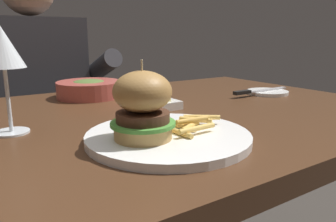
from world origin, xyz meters
TOP-DOWN VIEW (x-y plane):
  - dining_table at (0.00, 0.00)m, footprint 1.39×0.80m
  - main_plate at (-0.00, -0.20)m, footprint 0.28×0.28m
  - burger_sandwich at (-0.05, -0.20)m, footprint 0.11×0.11m
  - fries_pile at (0.04, -0.20)m, footprint 0.12×0.09m
  - wine_glass at (-0.22, 0.00)m, footprint 0.07×0.07m
  - bread_plate at (0.51, 0.02)m, footprint 0.12×0.12m
  - table_knife at (0.46, 0.02)m, footprint 0.22×0.02m
  - butter_dish at (0.13, 0.01)m, footprint 0.08×0.05m
  - soup_bowl at (0.03, 0.27)m, footprint 0.19×0.19m
  - diner_person at (-0.03, 0.68)m, footprint 0.51×0.36m

SIDE VIEW (x-z plane):
  - diner_person at x=-0.03m, z-range -0.02..1.15m
  - dining_table at x=0.00m, z-range 0.28..1.02m
  - bread_plate at x=0.51m, z-range 0.74..0.75m
  - main_plate at x=0.00m, z-range 0.74..0.75m
  - butter_dish at x=0.13m, z-range 0.73..0.77m
  - table_knife at x=0.46m, z-range 0.75..0.76m
  - fries_pile at x=0.04m, z-range 0.75..0.77m
  - soup_bowl at x=0.03m, z-range 0.74..0.79m
  - burger_sandwich at x=-0.05m, z-range 0.75..0.87m
  - wine_glass at x=-0.22m, z-range 0.79..0.99m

